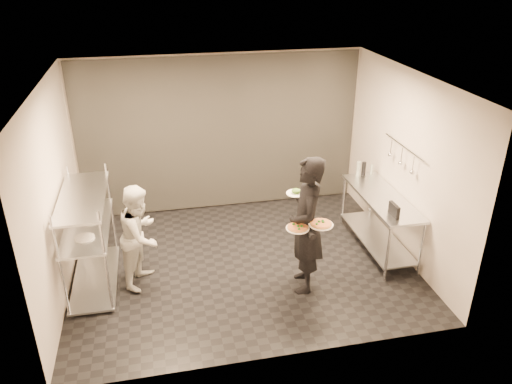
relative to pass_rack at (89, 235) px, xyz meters
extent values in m
cube|color=black|center=(2.15, 0.00, -0.77)|extent=(5.00, 4.00, 0.00)
cube|color=white|center=(2.15, 0.00, 2.03)|extent=(5.00, 4.00, 0.00)
cube|color=beige|center=(2.15, 2.00, 0.63)|extent=(5.00, 0.00, 2.80)
cube|color=beige|center=(2.15, -2.00, 0.63)|extent=(5.00, 0.00, 2.80)
cube|color=beige|center=(-0.35, 0.00, 0.63)|extent=(0.00, 4.00, 2.80)
cube|color=beige|center=(4.65, 0.00, 0.63)|extent=(0.00, 4.00, 2.80)
cube|color=white|center=(2.15, 1.97, 0.63)|extent=(4.90, 0.04, 2.74)
cylinder|color=silver|center=(-0.27, -0.77, -0.02)|extent=(0.04, 0.04, 1.50)
cylinder|color=silver|center=(-0.27, 0.77, -0.02)|extent=(0.04, 0.04, 1.50)
cylinder|color=silver|center=(0.27, -0.77, -0.02)|extent=(0.04, 0.04, 1.50)
cylinder|color=silver|center=(0.27, 0.77, -0.02)|extent=(0.04, 0.04, 1.50)
cube|color=silver|center=(0.00, 0.00, -0.72)|extent=(0.60, 1.60, 0.03)
cube|color=silver|center=(0.00, 0.00, 0.13)|extent=(0.60, 1.60, 0.03)
cube|color=silver|center=(0.00, 0.00, 0.58)|extent=(0.60, 1.60, 0.03)
cylinder|color=white|center=(0.00, -0.35, 0.16)|extent=(0.26, 0.26, 0.01)
cylinder|color=white|center=(0.00, 0.10, 0.16)|extent=(0.26, 0.26, 0.01)
cylinder|color=silver|center=(4.07, -0.86, -0.32)|extent=(0.04, 0.04, 0.90)
cylinder|color=silver|center=(4.07, 0.86, -0.32)|extent=(0.04, 0.04, 0.90)
cylinder|color=silver|center=(4.59, -0.86, -0.32)|extent=(0.04, 0.04, 0.90)
cylinder|color=silver|center=(4.59, 0.86, -0.32)|extent=(0.04, 0.04, 0.90)
cube|color=silver|center=(4.33, 0.00, -0.59)|extent=(0.57, 1.71, 0.03)
cube|color=silver|center=(4.33, 0.00, 0.13)|extent=(0.60, 1.80, 0.04)
cylinder|color=silver|center=(4.59, 0.00, 0.93)|extent=(0.02, 1.20, 0.02)
cylinder|color=silver|center=(4.57, -0.35, 0.80)|extent=(0.01, 0.01, 0.22)
sphere|color=silver|center=(4.57, -0.35, 0.67)|extent=(0.07, 0.07, 0.07)
cylinder|color=silver|center=(4.57, 0.00, 0.80)|extent=(0.01, 0.01, 0.22)
sphere|color=silver|center=(4.57, 0.00, 0.67)|extent=(0.07, 0.07, 0.07)
cylinder|color=silver|center=(4.57, 0.35, 0.80)|extent=(0.01, 0.01, 0.22)
sphere|color=silver|center=(4.57, 0.35, 0.67)|extent=(0.07, 0.07, 0.07)
imported|color=black|center=(2.89, -0.73, 0.20)|extent=(0.59, 0.78, 1.95)
imported|color=silver|center=(0.70, -0.12, -0.02)|extent=(0.81, 0.89, 1.49)
cylinder|color=white|center=(2.72, -0.89, 0.28)|extent=(0.31, 0.31, 0.01)
cylinder|color=#CC8E49|center=(2.72, -0.89, 0.29)|extent=(0.27, 0.27, 0.02)
cylinder|color=#AC3B17|center=(2.72, -0.89, 0.30)|extent=(0.24, 0.24, 0.01)
sphere|color=#186116|center=(2.72, -0.89, 0.31)|extent=(0.04, 0.04, 0.04)
cylinder|color=white|center=(3.03, -0.93, 0.32)|extent=(0.32, 0.32, 0.01)
cylinder|color=#CC8E49|center=(3.03, -0.93, 0.33)|extent=(0.28, 0.28, 0.02)
cylinder|color=#AC3B17|center=(3.03, -0.93, 0.34)|extent=(0.25, 0.25, 0.01)
sphere|color=#186116|center=(3.03, -0.93, 0.35)|extent=(0.04, 0.04, 0.04)
cylinder|color=white|center=(2.81, -0.47, 0.58)|extent=(0.26, 0.26, 0.01)
ellipsoid|color=#316218|center=(2.81, -0.47, 0.61)|extent=(0.13, 0.13, 0.07)
cube|color=black|center=(4.21, -0.62, 0.24)|extent=(0.05, 0.25, 0.18)
cylinder|color=gray|center=(4.27, 0.80, 0.28)|extent=(0.07, 0.07, 0.25)
cylinder|color=gray|center=(4.51, 0.80, 0.24)|extent=(0.05, 0.05, 0.18)
cylinder|color=black|center=(4.36, 0.80, 0.27)|extent=(0.07, 0.07, 0.23)
camera|label=1|loc=(1.02, -6.28, 3.50)|focal=35.00mm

